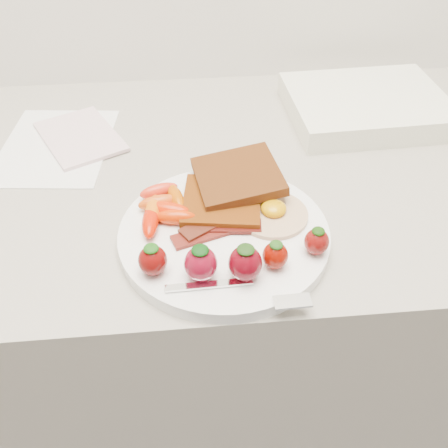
{
  "coord_description": "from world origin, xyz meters",
  "views": [
    {
      "loc": [
        -0.02,
        1.07,
        1.35
      ],
      "look_at": [
        0.02,
        1.53,
        0.93
      ],
      "focal_mm": 40.0,
      "sensor_mm": 36.0,
      "label": 1
    }
  ],
  "objects": [
    {
      "name": "toast_lower",
      "position": [
        0.02,
        1.58,
        0.93
      ],
      "size": [
        0.12,
        0.12,
        0.01
      ],
      "primitive_type": "cube",
      "rotation": [
        0.0,
        0.0,
        -0.14
      ],
      "color": "#502E07",
      "rests_on": "plate"
    },
    {
      "name": "fried_egg",
      "position": [
        0.08,
        1.56,
        0.92
      ],
      "size": [
        0.12,
        0.12,
        0.02
      ],
      "color": "#F6E3C3",
      "rests_on": "plate"
    },
    {
      "name": "counter",
      "position": [
        0.0,
        1.7,
        0.45
      ],
      "size": [
        2.0,
        0.6,
        0.9
      ],
      "primitive_type": "cube",
      "color": "gray",
      "rests_on": "ground"
    },
    {
      "name": "bacon_strips",
      "position": [
        0.01,
        1.54,
        0.92
      ],
      "size": [
        0.12,
        0.08,
        0.01
      ],
      "color": "#380402",
      "rests_on": "plate"
    },
    {
      "name": "paper_sheet",
      "position": [
        -0.23,
        1.78,
        0.9
      ],
      "size": [
        0.19,
        0.24,
        0.0
      ],
      "primitive_type": "cube",
      "rotation": [
        0.0,
        0.0,
        -0.1
      ],
      "color": "white",
      "rests_on": "counter"
    },
    {
      "name": "fork",
      "position": [
        0.03,
        1.43,
        0.92
      ],
      "size": [
        0.16,
        0.05,
        0.0
      ],
      "color": "white",
      "rests_on": "plate"
    },
    {
      "name": "baby_carrots",
      "position": [
        -0.06,
        1.57,
        0.93
      ],
      "size": [
        0.08,
        0.11,
        0.02
      ],
      "color": "#D14B0F",
      "rests_on": "plate"
    },
    {
      "name": "plate",
      "position": [
        0.02,
        1.53,
        0.91
      ],
      "size": [
        0.27,
        0.27,
        0.02
      ],
      "primitive_type": "cylinder",
      "color": "white",
      "rests_on": "counter"
    },
    {
      "name": "appliance",
      "position": [
        0.3,
        1.83,
        0.92
      ],
      "size": [
        0.28,
        0.23,
        0.04
      ],
      "primitive_type": "cube",
      "rotation": [
        0.0,
        0.0,
        0.05
      ],
      "color": "white",
      "rests_on": "counter"
    },
    {
      "name": "notepad",
      "position": [
        -0.2,
        1.8,
        0.91
      ],
      "size": [
        0.17,
        0.19,
        0.01
      ],
      "primitive_type": "cube",
      "rotation": [
        0.0,
        0.0,
        0.47
      ],
      "color": "beige",
      "rests_on": "paper_sheet"
    },
    {
      "name": "toast_upper",
      "position": [
        0.05,
        1.62,
        0.94
      ],
      "size": [
        0.13,
        0.13,
        0.03
      ],
      "primitive_type": "cube",
      "rotation": [
        0.0,
        -0.1,
        0.13
      ],
      "color": "#4A270E",
      "rests_on": "toast_lower"
    },
    {
      "name": "strawberries",
      "position": [
        0.02,
        1.46,
        0.94
      ],
      "size": [
        0.23,
        0.07,
        0.05
      ],
      "color": "#620706",
      "rests_on": "plate"
    }
  ]
}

